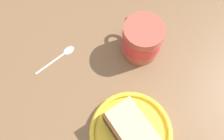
# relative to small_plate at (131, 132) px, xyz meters

# --- Properties ---
(ground_plane) EXTENTS (1.16, 1.16, 0.02)m
(ground_plane) POSITION_rel_small_plate_xyz_m (0.08, -0.05, -0.02)
(ground_plane) COLOR brown
(small_plate) EXTENTS (0.18, 0.18, 0.02)m
(small_plate) POSITION_rel_small_plate_xyz_m (0.00, 0.00, 0.00)
(small_plate) COLOR yellow
(small_plate) RESTS_ON ground_plane
(cake_slice) EXTENTS (0.13, 0.12, 0.06)m
(cake_slice) POSITION_rel_small_plate_xyz_m (0.00, 0.00, 0.03)
(cake_slice) COLOR #472814
(cake_slice) RESTS_ON small_plate
(tea_mug) EXTENTS (0.11, 0.09, 0.09)m
(tea_mug) POSITION_rel_small_plate_xyz_m (0.04, -0.20, 0.04)
(tea_mug) COLOR #BF4C3F
(tea_mug) RESTS_ON ground_plane
(teaspoon) EXTENTS (0.07, 0.10, 0.01)m
(teaspoon) POSITION_rel_small_plate_xyz_m (0.22, -0.12, -0.01)
(teaspoon) COLOR silver
(teaspoon) RESTS_ON ground_plane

